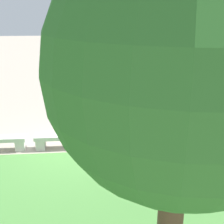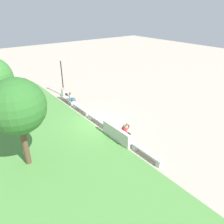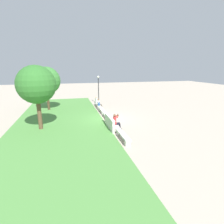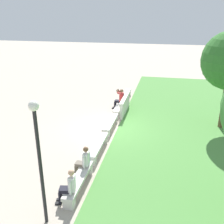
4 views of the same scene
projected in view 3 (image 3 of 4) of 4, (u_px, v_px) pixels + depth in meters
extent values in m
plane|color=#B2A593|center=(107.00, 119.00, 17.07)|extent=(80.00, 80.00, 0.00)
cube|color=#518E42|center=(60.00, 122.00, 16.02)|extent=(24.76, 8.00, 0.03)
cube|color=beige|center=(123.00, 135.00, 12.09)|extent=(2.35, 0.40, 0.12)
cube|color=beige|center=(128.00, 143.00, 11.21)|extent=(0.28, 0.34, 0.33)
cube|color=beige|center=(119.00, 133.00, 13.07)|extent=(0.28, 0.34, 0.33)
cube|color=beige|center=(113.00, 123.00, 14.53)|extent=(2.35, 0.40, 0.12)
cube|color=beige|center=(117.00, 130.00, 13.65)|extent=(0.28, 0.34, 0.33)
cube|color=beige|center=(111.00, 122.00, 15.52)|extent=(0.28, 0.34, 0.33)
cube|color=beige|center=(107.00, 115.00, 16.97)|extent=(2.35, 0.40, 0.12)
cube|color=beige|center=(109.00, 120.00, 16.10)|extent=(0.28, 0.34, 0.33)
cube|color=beige|center=(105.00, 115.00, 17.96)|extent=(0.28, 0.34, 0.33)
cube|color=beige|center=(102.00, 109.00, 19.41)|extent=(2.35, 0.40, 0.12)
cube|color=beige|center=(103.00, 113.00, 18.54)|extent=(0.28, 0.34, 0.33)
cube|color=beige|center=(100.00, 109.00, 20.40)|extent=(0.28, 0.34, 0.33)
cube|color=beige|center=(98.00, 104.00, 21.86)|extent=(2.35, 0.40, 0.12)
cube|color=beige|center=(99.00, 108.00, 20.98)|extent=(0.28, 0.34, 0.33)
cube|color=beige|center=(96.00, 105.00, 22.84)|extent=(0.28, 0.34, 0.33)
cube|color=beige|center=(109.00, 123.00, 14.43)|extent=(2.71, 0.18, 0.95)
cube|color=silver|center=(109.00, 117.00, 14.30)|extent=(2.77, 0.24, 0.06)
cube|color=brown|center=(111.00, 121.00, 14.42)|extent=(0.44, 0.02, 0.22)
cube|color=black|center=(121.00, 130.00, 14.11)|extent=(0.12, 0.25, 0.06)
cylinder|color=black|center=(120.00, 127.00, 14.04)|extent=(0.11, 0.11, 0.42)
cube|color=black|center=(120.00, 129.00, 14.30)|extent=(0.12, 0.25, 0.06)
cylinder|color=black|center=(119.00, 126.00, 14.23)|extent=(0.11, 0.11, 0.42)
cube|color=black|center=(117.00, 124.00, 14.04)|extent=(0.34, 0.45, 0.12)
cube|color=#D83838|center=(115.00, 120.00, 13.94)|extent=(0.36, 0.25, 0.56)
sphere|color=brown|center=(115.00, 115.00, 13.83)|extent=(0.22, 0.22, 0.22)
cylinder|color=#D83838|center=(116.00, 118.00, 13.70)|extent=(0.12, 0.32, 0.21)
cylinder|color=brown|center=(118.00, 116.00, 13.76)|extent=(0.12, 0.20, 0.27)
cylinder|color=#D83838|center=(115.00, 116.00, 14.06)|extent=(0.12, 0.32, 0.21)
cylinder|color=brown|center=(117.00, 115.00, 14.00)|extent=(0.09, 0.18, 0.27)
cube|color=black|center=(118.00, 115.00, 13.88)|extent=(0.15, 0.03, 0.08)
cube|color=black|center=(102.00, 109.00, 21.24)|extent=(0.10, 0.22, 0.06)
cylinder|color=#6B6051|center=(102.00, 107.00, 21.18)|extent=(0.10, 0.10, 0.42)
cube|color=black|center=(102.00, 108.00, 21.41)|extent=(0.10, 0.22, 0.06)
cylinder|color=#6B6051|center=(101.00, 107.00, 21.34)|extent=(0.10, 0.10, 0.42)
cube|color=#6B6051|center=(100.00, 105.00, 21.15)|extent=(0.28, 0.40, 0.12)
cube|color=silver|center=(98.00, 103.00, 21.03)|extent=(0.32, 0.20, 0.52)
sphere|color=brown|center=(98.00, 99.00, 20.93)|extent=(0.20, 0.20, 0.20)
cylinder|color=silver|center=(99.00, 103.00, 20.86)|extent=(0.08, 0.08, 0.48)
cylinder|color=silver|center=(98.00, 103.00, 21.24)|extent=(0.08, 0.08, 0.48)
cube|color=black|center=(100.00, 106.00, 22.75)|extent=(0.14, 0.23, 0.06)
cylinder|color=black|center=(99.00, 104.00, 22.67)|extent=(0.10, 0.10, 0.42)
cube|color=black|center=(99.00, 106.00, 22.91)|extent=(0.14, 0.23, 0.06)
cylinder|color=black|center=(99.00, 104.00, 22.83)|extent=(0.10, 0.10, 0.42)
cube|color=black|center=(98.00, 102.00, 22.61)|extent=(0.35, 0.44, 0.12)
cube|color=silver|center=(96.00, 100.00, 22.46)|extent=(0.35, 0.25, 0.52)
sphere|color=tan|center=(96.00, 97.00, 22.36)|extent=(0.20, 0.20, 0.20)
cylinder|color=silver|center=(97.00, 101.00, 22.30)|extent=(0.08, 0.08, 0.48)
cylinder|color=silver|center=(96.00, 100.00, 22.66)|extent=(0.08, 0.08, 0.48)
cube|color=#234C8C|center=(99.00, 104.00, 20.91)|extent=(0.28, 0.20, 0.36)
cube|color=navy|center=(100.00, 105.00, 20.96)|extent=(0.20, 0.06, 0.16)
torus|color=black|center=(99.00, 102.00, 20.86)|extent=(0.10, 0.02, 0.10)
cylinder|color=#4C3826|center=(48.00, 99.00, 20.38)|extent=(0.28, 0.28, 2.50)
sphere|color=#387A33|center=(46.00, 81.00, 19.83)|extent=(3.11, 3.11, 3.11)
cylinder|color=brown|center=(39.00, 113.00, 13.97)|extent=(0.32, 0.32, 2.73)
sphere|color=#2D6B28|center=(36.00, 85.00, 13.41)|extent=(2.97, 2.97, 2.97)
cylinder|color=black|center=(99.00, 91.00, 23.22)|extent=(0.10, 0.10, 3.54)
sphere|color=white|center=(98.00, 77.00, 22.74)|extent=(0.28, 0.28, 0.28)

